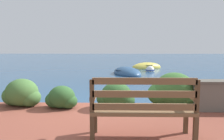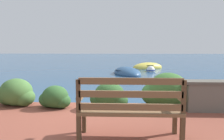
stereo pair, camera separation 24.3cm
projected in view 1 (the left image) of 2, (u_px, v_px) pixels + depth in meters
The scene contains 9 objects.
ground_plane at pixel (96, 112), 5.21m from camera, with size 80.00×80.00×0.00m.
park_bench at pixel (143, 107), 3.09m from camera, with size 1.47×0.48×0.93m.
hedge_clump_left at pixel (21, 94), 4.90m from camera, with size 0.91×0.65×0.62m.
hedge_clump_centre at pixel (61, 98), 4.74m from camera, with size 0.72×0.52×0.49m.
hedge_clump_right at pixel (116, 97), 4.73m from camera, with size 0.83×0.60×0.57m.
hedge_clump_far_right at pixel (173, 92), 4.85m from camera, with size 1.12×0.81×0.76m.
rowboat_nearest at pixel (127, 73), 12.21m from camera, with size 2.01×2.93×0.71m.
rowboat_mid at pixel (147, 68), 15.23m from camera, with size 2.47×1.82×0.76m.
mooring_buoy at pixel (150, 70), 13.45m from camera, with size 0.57×0.57×0.52m.
Camera 1 is at (0.48, -5.06, 1.56)m, focal length 35.00 mm.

